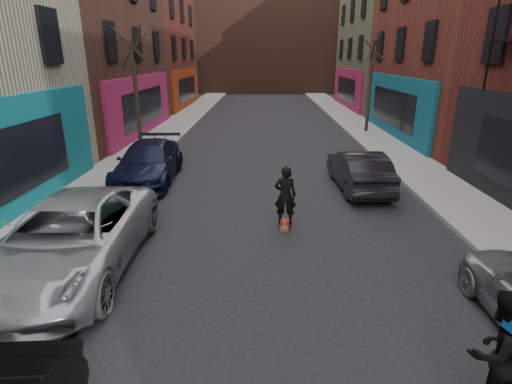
{
  "coord_description": "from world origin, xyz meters",
  "views": [
    {
      "loc": [
        -0.21,
        -1.04,
        4.56
      ],
      "look_at": [
        -0.38,
        7.63,
        1.6
      ],
      "focal_mm": 28.0,
      "sensor_mm": 36.0,
      "label": 1
    }
  ],
  "objects_px": {
    "skateboarder": "(285,196)",
    "skateboard": "(285,225)",
    "parked_left_far": "(71,238)",
    "pedestrian": "(497,352)",
    "parked_left_end": "(149,162)",
    "tree_left_far": "(135,83)",
    "tree_right_far": "(371,74)",
    "parked_right_end": "(359,170)"
  },
  "relations": [
    {
      "from": "pedestrian",
      "to": "parked_left_end",
      "type": "bearing_deg",
      "value": -69.25
    },
    {
      "from": "parked_left_end",
      "to": "skateboarder",
      "type": "bearing_deg",
      "value": -43.28
    },
    {
      "from": "parked_right_end",
      "to": "skateboarder",
      "type": "distance_m",
      "value": 4.49
    },
    {
      "from": "skateboarder",
      "to": "parked_left_end",
      "type": "bearing_deg",
      "value": -36.25
    },
    {
      "from": "skateboarder",
      "to": "pedestrian",
      "type": "relative_size",
      "value": 0.92
    },
    {
      "from": "skateboard",
      "to": "skateboarder",
      "type": "xyz_separation_m",
      "value": [
        0.0,
        0.0,
        0.88
      ]
    },
    {
      "from": "tree_right_far",
      "to": "parked_right_end",
      "type": "relative_size",
      "value": 1.6
    },
    {
      "from": "parked_left_far",
      "to": "pedestrian",
      "type": "distance_m",
      "value": 8.07
    },
    {
      "from": "skateboarder",
      "to": "skateboard",
      "type": "bearing_deg",
      "value": -0.0
    },
    {
      "from": "parked_left_end",
      "to": "tree_right_far",
      "type": "bearing_deg",
      "value": 41.42
    },
    {
      "from": "parked_left_far",
      "to": "skateboard",
      "type": "height_order",
      "value": "parked_left_far"
    },
    {
      "from": "parked_left_far",
      "to": "tree_left_far",
      "type": "bearing_deg",
      "value": 97.57
    },
    {
      "from": "parked_left_far",
      "to": "pedestrian",
      "type": "relative_size",
      "value": 3.2
    },
    {
      "from": "parked_left_end",
      "to": "skateboarder",
      "type": "relative_size",
      "value": 3.03
    },
    {
      "from": "skateboard",
      "to": "pedestrian",
      "type": "distance_m",
      "value": 6.58
    },
    {
      "from": "tree_right_far",
      "to": "parked_right_end",
      "type": "xyz_separation_m",
      "value": [
        -3.0,
        -11.21,
        -2.83
      ]
    },
    {
      "from": "tree_right_far",
      "to": "parked_left_far",
      "type": "bearing_deg",
      "value": -121.65
    },
    {
      "from": "parked_right_end",
      "to": "pedestrian",
      "type": "relative_size",
      "value": 2.36
    },
    {
      "from": "tree_right_far",
      "to": "parked_left_far",
      "type": "relative_size",
      "value": 1.18
    },
    {
      "from": "tree_left_far",
      "to": "parked_left_end",
      "type": "bearing_deg",
      "value": -69.96
    },
    {
      "from": "tree_right_far",
      "to": "skateboard",
      "type": "distance_m",
      "value": 16.18
    },
    {
      "from": "parked_right_end",
      "to": "pedestrian",
      "type": "xyz_separation_m",
      "value": [
        -0.35,
        -9.53,
        0.21
      ]
    },
    {
      "from": "tree_left_far",
      "to": "skateboard",
      "type": "distance_m",
      "value": 11.41
    },
    {
      "from": "parked_right_end",
      "to": "parked_left_far",
      "type": "bearing_deg",
      "value": 35.7
    },
    {
      "from": "pedestrian",
      "to": "skateboard",
      "type": "bearing_deg",
      "value": -82.85
    },
    {
      "from": "tree_right_far",
      "to": "pedestrian",
      "type": "height_order",
      "value": "tree_right_far"
    },
    {
      "from": "parked_left_far",
      "to": "skateboard",
      "type": "distance_m",
      "value": 5.46
    },
    {
      "from": "tree_left_far",
      "to": "tree_right_far",
      "type": "xyz_separation_m",
      "value": [
        12.4,
        6.0,
        0.15
      ]
    },
    {
      "from": "parked_left_end",
      "to": "skateboarder",
      "type": "height_order",
      "value": "skateboarder"
    },
    {
      "from": "parked_left_end",
      "to": "skateboard",
      "type": "distance_m",
      "value": 6.63
    },
    {
      "from": "skateboard",
      "to": "pedestrian",
      "type": "bearing_deg",
      "value": -63.31
    },
    {
      "from": "parked_left_far",
      "to": "skateboard",
      "type": "bearing_deg",
      "value": 26.09
    },
    {
      "from": "tree_right_far",
      "to": "tree_left_far",
      "type": "bearing_deg",
      "value": -154.18
    },
    {
      "from": "tree_right_far",
      "to": "parked_right_end",
      "type": "height_order",
      "value": "tree_right_far"
    },
    {
      "from": "tree_left_far",
      "to": "parked_right_end",
      "type": "bearing_deg",
      "value": -28.98
    },
    {
      "from": "parked_right_end",
      "to": "skateboarder",
      "type": "xyz_separation_m",
      "value": [
        -2.81,
        -3.49,
        0.23
      ]
    },
    {
      "from": "parked_left_far",
      "to": "pedestrian",
      "type": "xyz_separation_m",
      "value": [
        7.25,
        -3.54,
        0.11
      ]
    },
    {
      "from": "parked_left_end",
      "to": "parked_left_far",
      "type": "bearing_deg",
      "value": -90.83
    },
    {
      "from": "tree_left_far",
      "to": "parked_left_end",
      "type": "distance_m",
      "value": 5.37
    },
    {
      "from": "parked_left_end",
      "to": "skateboard",
      "type": "xyz_separation_m",
      "value": [
        4.99,
        -4.31,
        -0.68
      ]
    },
    {
      "from": "parked_right_end",
      "to": "skateboarder",
      "type": "height_order",
      "value": "skateboarder"
    },
    {
      "from": "tree_right_far",
      "to": "parked_left_end",
      "type": "relative_size",
      "value": 1.35
    }
  ]
}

